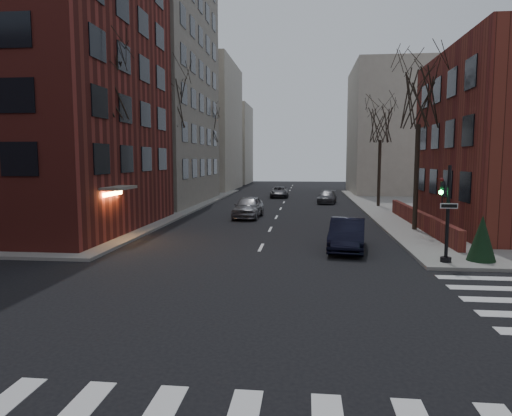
{
  "coord_description": "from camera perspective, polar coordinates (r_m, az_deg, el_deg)",
  "views": [
    {
      "loc": [
        2.17,
        -10.31,
        4.4
      ],
      "look_at": [
        -0.24,
        11.86,
        2.0
      ],
      "focal_mm": 32.0,
      "sensor_mm": 36.0,
      "label": 1
    }
  ],
  "objects": [
    {
      "name": "ground",
      "position": [
        11.42,
        -5.48,
        -16.55
      ],
      "size": [
        160.0,
        160.0,
        0.0
      ],
      "primitive_type": "plane",
      "color": "black",
      "rests_on": "ground"
    },
    {
      "name": "building_left_brick",
      "position": [
        32.44,
        -27.73,
        13.6
      ],
      "size": [
        15.0,
        15.0,
        18.0
      ],
      "primitive_type": "cube",
      "color": "maroon",
      "rests_on": "ground"
    },
    {
      "name": "building_left_tan",
      "position": [
        49.23,
        -17.66,
        17.11
      ],
      "size": [
        18.0,
        18.0,
        28.0
      ],
      "primitive_type": "cube",
      "color": "gray",
      "rests_on": "ground"
    },
    {
      "name": "low_wall_right",
      "position": [
        30.4,
        19.72,
        -1.31
      ],
      "size": [
        0.35,
        16.0,
        1.0
      ],
      "primitive_type": "cube",
      "color": "maroon",
      "rests_on": "sidewalk_far_right"
    },
    {
      "name": "building_distant_la",
      "position": [
        67.69,
        -8.64,
        9.97
      ],
      "size": [
        14.0,
        16.0,
        18.0
      ],
      "primitive_type": "cube",
      "color": "#B3A997",
      "rests_on": "ground"
    },
    {
      "name": "building_distant_ra",
      "position": [
        61.77,
        18.42,
        9.17
      ],
      "size": [
        14.0,
        14.0,
        16.0
      ],
      "primitive_type": "cube",
      "color": "#B3A997",
      "rests_on": "ground"
    },
    {
      "name": "building_distant_lb",
      "position": [
        83.74,
        -4.28,
        7.91
      ],
      "size": [
        10.0,
        12.0,
        14.0
      ],
      "primitive_type": "cube",
      "color": "#B3A997",
      "rests_on": "ground"
    },
    {
      "name": "traffic_signal",
      "position": [
        20.3,
        22.65,
        -1.39
      ],
      "size": [
        0.76,
        0.44,
        4.0
      ],
      "color": "black",
      "rests_on": "sidewalk_far_right"
    },
    {
      "name": "tree_left_a",
      "position": [
        26.98,
        -18.48,
        14.51
      ],
      "size": [
        4.18,
        4.18,
        10.26
      ],
      "color": "#2D231C",
      "rests_on": "sidewalk_far_left"
    },
    {
      "name": "tree_left_b",
      "position": [
        38.2,
        -10.81,
        12.82
      ],
      "size": [
        4.4,
        4.4,
        10.8
      ],
      "color": "#2D231C",
      "rests_on": "sidewalk_far_left"
    },
    {
      "name": "tree_left_c",
      "position": [
        51.62,
        -6.18,
        10.14
      ],
      "size": [
        3.96,
        3.96,
        9.72
      ],
      "color": "#2D231C",
      "rests_on": "sidewalk_far_left"
    },
    {
      "name": "tree_right_a",
      "position": [
        29.3,
        19.74,
        12.9
      ],
      "size": [
        3.96,
        3.96,
        9.72
      ],
      "color": "#2D231C",
      "rests_on": "sidewalk_far_right"
    },
    {
      "name": "tree_right_b",
      "position": [
        42.95,
        15.31,
        10.18
      ],
      "size": [
        3.74,
        3.74,
        9.18
      ],
      "color": "#2D231C",
      "rests_on": "sidewalk_far_right"
    },
    {
      "name": "streetlamp_near",
      "position": [
        33.94,
        -11.65,
        5.74
      ],
      "size": [
        0.36,
        0.36,
        6.28
      ],
      "color": "black",
      "rests_on": "sidewalk_far_left"
    },
    {
      "name": "streetlamp_far",
      "position": [
        53.33,
        -5.04,
        5.95
      ],
      "size": [
        0.36,
        0.36,
        6.28
      ],
      "color": "black",
      "rests_on": "sidewalk_far_left"
    },
    {
      "name": "parked_sedan",
      "position": [
        22.55,
        11.34,
        -3.25
      ],
      "size": [
        2.2,
        4.82,
        1.53
      ],
      "primitive_type": "imported",
      "rotation": [
        0.0,
        0.0,
        -0.13
      ],
      "color": "black",
      "rests_on": "ground"
    },
    {
      "name": "car_lane_silver",
      "position": [
        34.29,
        -0.98,
        0.13
      ],
      "size": [
        2.17,
        4.85,
        1.62
      ],
      "primitive_type": "imported",
      "rotation": [
        0.0,
        0.0,
        -0.06
      ],
      "color": "gray",
      "rests_on": "ground"
    },
    {
      "name": "car_lane_gray",
      "position": [
        46.12,
        8.88,
        1.36
      ],
      "size": [
        2.27,
        4.43,
        1.23
      ],
      "primitive_type": "imported",
      "rotation": [
        0.0,
        0.0,
        -0.13
      ],
      "color": "#404045",
      "rests_on": "ground"
    },
    {
      "name": "car_lane_far",
      "position": [
        52.62,
        2.95,
        2.01
      ],
      "size": [
        2.1,
        4.45,
        1.23
      ],
      "primitive_type": "imported",
      "rotation": [
        0.0,
        0.0,
        0.01
      ],
      "color": "#444449",
      "rests_on": "ground"
    },
    {
      "name": "sandwich_board",
      "position": [
        29.46,
        20.64,
        -1.67
      ],
      "size": [
        0.45,
        0.59,
        0.89
      ],
      "primitive_type": "cube",
      "rotation": [
        0.0,
        0.0,
        -0.1
      ],
      "color": "white",
      "rests_on": "sidewalk_far_right"
    },
    {
      "name": "evergreen_shrub",
      "position": [
        21.3,
        26.41,
        -3.38
      ],
      "size": [
        1.46,
        1.46,
        1.93
      ],
      "primitive_type": "cone",
      "rotation": [
        0.0,
        0.0,
        -0.32
      ],
      "color": "black",
      "rests_on": "sidewalk_far_right"
    }
  ]
}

